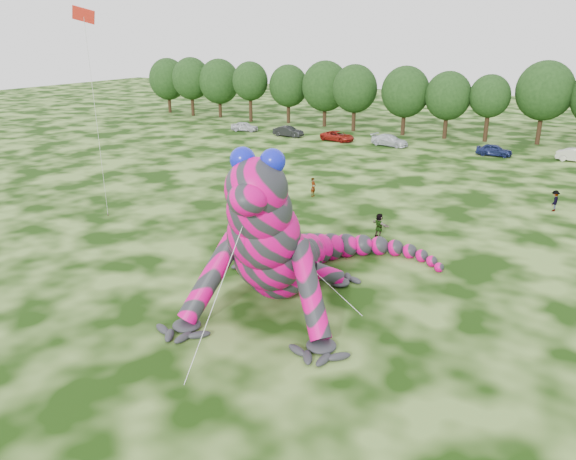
% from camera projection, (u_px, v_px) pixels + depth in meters
% --- Properties ---
extents(ground, '(240.00, 240.00, 0.00)m').
position_uv_depth(ground, '(233.00, 323.00, 27.92)').
color(ground, '#16330A').
rests_on(ground, ground).
extents(inflatable_gecko, '(18.59, 20.70, 8.90)m').
position_uv_depth(inflatable_gecko, '(285.00, 214.00, 30.09)').
color(inflatable_gecko, '#CD016B').
rests_on(inflatable_gecko, ground).
extents(flying_kite, '(3.81, 3.41, 15.61)m').
position_uv_depth(flying_kite, '(86.00, 32.00, 36.30)').
color(flying_kite, red).
rests_on(flying_kite, ground).
extents(tree_0, '(6.91, 6.22, 9.51)m').
position_uv_depth(tree_0, '(168.00, 85.00, 100.23)').
color(tree_0, black).
rests_on(tree_0, ground).
extents(tree_1, '(6.74, 6.07, 9.81)m').
position_uv_depth(tree_1, '(192.00, 87.00, 96.35)').
color(tree_1, black).
rests_on(tree_1, ground).
extents(tree_2, '(7.04, 6.34, 9.64)m').
position_uv_depth(tree_2, '(219.00, 88.00, 94.50)').
color(tree_2, black).
rests_on(tree_2, ground).
extents(tree_3, '(5.81, 5.23, 9.44)m').
position_uv_depth(tree_3, '(250.00, 92.00, 89.78)').
color(tree_3, black).
rests_on(tree_3, ground).
extents(tree_4, '(6.22, 5.60, 9.06)m').
position_uv_depth(tree_4, '(288.00, 94.00, 88.40)').
color(tree_4, black).
rests_on(tree_4, ground).
extents(tree_5, '(7.16, 6.44, 9.80)m').
position_uv_depth(tree_5, '(325.00, 94.00, 85.04)').
color(tree_5, black).
rests_on(tree_5, ground).
extents(tree_6, '(6.52, 5.86, 9.49)m').
position_uv_depth(tree_6, '(354.00, 98.00, 81.08)').
color(tree_6, black).
rests_on(tree_6, ground).
extents(tree_7, '(6.68, 6.01, 9.48)m').
position_uv_depth(tree_7, '(405.00, 101.00, 77.74)').
color(tree_7, black).
rests_on(tree_7, ground).
extents(tree_8, '(6.14, 5.53, 8.94)m').
position_uv_depth(tree_8, '(447.00, 105.00, 75.28)').
color(tree_8, black).
rests_on(tree_8, ground).
extents(tree_9, '(5.27, 4.74, 8.68)m').
position_uv_depth(tree_9, '(488.00, 108.00, 73.18)').
color(tree_9, black).
rests_on(tree_9, ground).
extents(tree_10, '(7.09, 6.38, 10.50)m').
position_uv_depth(tree_10, '(543.00, 103.00, 70.97)').
color(tree_10, black).
rests_on(tree_10, ground).
extents(car_0, '(4.24, 2.36, 1.37)m').
position_uv_depth(car_0, '(245.00, 127.00, 82.16)').
color(car_0, silver).
rests_on(car_0, ground).
extents(car_1, '(4.35, 1.64, 1.42)m').
position_uv_depth(car_1, '(288.00, 131.00, 77.91)').
color(car_1, black).
rests_on(car_1, ground).
extents(car_2, '(5.02, 3.02, 1.30)m').
position_uv_depth(car_2, '(338.00, 136.00, 74.73)').
color(car_2, maroon).
rests_on(car_2, ground).
extents(car_3, '(5.17, 2.85, 1.42)m').
position_uv_depth(car_3, '(390.00, 140.00, 71.49)').
color(car_3, silver).
rests_on(car_3, ground).
extents(car_4, '(4.07, 1.65, 1.38)m').
position_uv_depth(car_4, '(494.00, 150.00, 65.66)').
color(car_4, '#161F4D').
rests_on(car_4, ground).
extents(spectator_2, '(0.79, 1.19, 1.72)m').
position_uv_depth(spectator_2, '(555.00, 201.00, 45.23)').
color(spectator_2, gray).
rests_on(spectator_2, ground).
extents(spectator_0, '(0.43, 0.63, 1.68)m').
position_uv_depth(spectator_0, '(313.00, 187.00, 49.29)').
color(spectator_0, gray).
rests_on(spectator_0, ground).
extents(spectator_5, '(1.68, 1.19, 1.75)m').
position_uv_depth(spectator_5, '(379.00, 225.00, 39.44)').
color(spectator_5, gray).
rests_on(spectator_5, ground).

